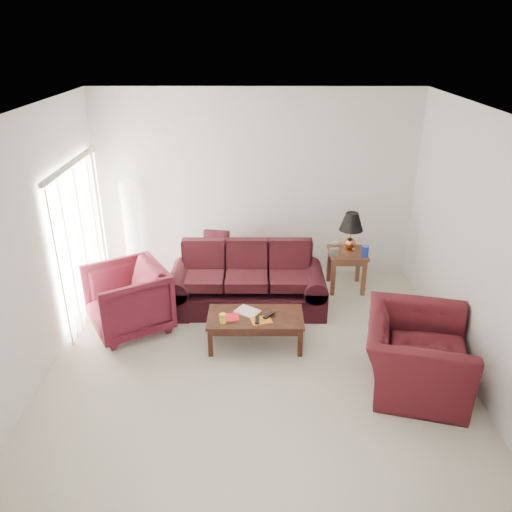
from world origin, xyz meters
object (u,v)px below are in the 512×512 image
Objects in this scene: sofa at (247,279)px; coffee_table at (255,330)px; end_table at (346,270)px; armchair_left at (128,299)px; armchair_right at (416,354)px; floor_lamp at (132,232)px.

coffee_table is (0.13, -0.95, -0.25)m from sofa.
end_table is 0.63× the size of armchair_left.
sofa is at bearing 78.51° from armchair_left.
armchair_right is at bearing -80.45° from end_table.
coffee_table is at bearing -43.10° from floor_lamp.
armchair_left reaches higher than armchair_right.
floor_lamp is at bearing 148.56° from sofa.
sofa is 1.76× the size of armchair_right.
armchair_left is 3.72m from armchair_right.
end_table is 2.40m from armchair_right.
sofa is 3.61× the size of end_table.
armchair_right is at bearing -34.86° from floor_lamp.
floor_lamp reaches higher than sofa.
end_table is 2.11m from coffee_table.
floor_lamp is 2.74m from coffee_table.
coffee_table is (1.72, -0.38, -0.24)m from armchair_left.
sofa reaches higher than armchair_right.
armchair_right is (1.94, -1.74, -0.04)m from sofa.
floor_lamp is (-1.82, 0.88, 0.38)m from sofa.
end_table is at bearing 79.55° from armchair_left.
floor_lamp reaches higher than end_table.
armchair_left is at bearing 85.70° from armchair_right.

